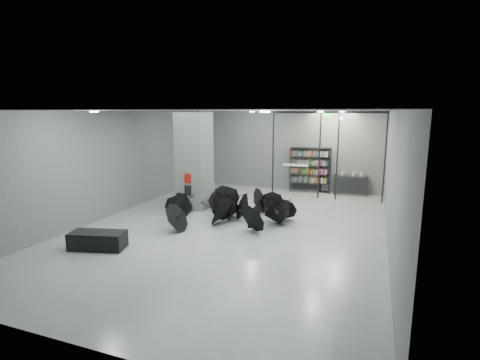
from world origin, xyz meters
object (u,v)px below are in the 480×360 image
(bench, at_px, (98,240))
(umbrella_cluster, at_px, (233,211))
(column, at_px, (194,160))
(bookshelf, at_px, (310,170))
(shop_counter, at_px, (350,185))

(bench, height_order, umbrella_cluster, umbrella_cluster)
(column, relative_size, bookshelf, 1.79)
(umbrella_cluster, bearing_deg, bookshelf, 72.46)
(column, relative_size, shop_counter, 2.56)
(bench, bearing_deg, umbrella_cluster, 42.78)
(column, height_order, umbrella_cluster, column)
(umbrella_cluster, bearing_deg, shop_counter, 56.89)
(column, relative_size, bench, 2.52)
(umbrella_cluster, bearing_deg, column, 153.09)
(bookshelf, bearing_deg, umbrella_cluster, -116.36)
(umbrella_cluster, bearing_deg, bench, -122.41)
(bookshelf, bearing_deg, bench, -122.98)
(bookshelf, distance_m, shop_counter, 2.08)
(bookshelf, distance_m, umbrella_cluster, 6.17)
(shop_counter, relative_size, umbrella_cluster, 0.29)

